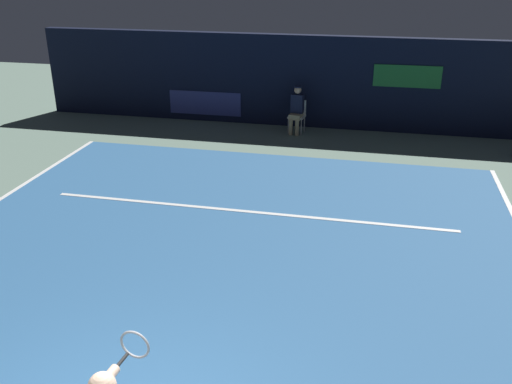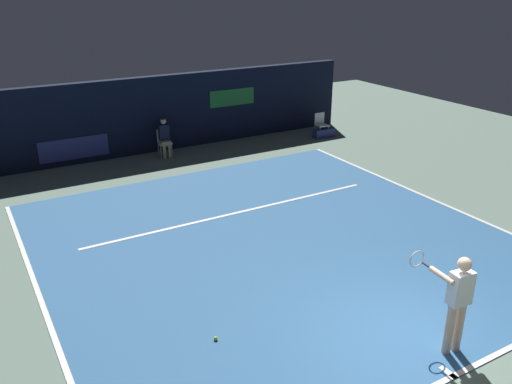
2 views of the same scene
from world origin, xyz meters
name	(u,v)px [view 2 (image 2 of 2)]	position (x,y,z in m)	size (l,w,h in m)	color
ground_plane	(274,242)	(0.00, 4.24, 0.00)	(30.78, 30.78, 0.00)	slate
court_surface	(274,241)	(0.00, 4.24, 0.01)	(10.27, 10.47, 0.01)	#336699
line_baseline	(453,376)	(0.00, -0.95, 0.01)	(10.27, 0.10, 0.01)	white
line_sideline_left	(431,199)	(5.08, 4.24, 0.01)	(0.10, 10.47, 0.01)	white
line_sideline_right	(42,304)	(-5.08, 4.24, 0.01)	(0.10, 10.47, 0.01)	white
line_service	(236,213)	(0.00, 6.07, 0.01)	(8.01, 0.10, 0.01)	white
line_centre_mark	(448,372)	(0.00, -0.85, 0.01)	(0.10, 0.30, 0.01)	white
back_wall	(151,115)	(0.00, 12.26, 1.30)	(15.39, 0.33, 2.60)	black
tennis_player	(457,299)	(0.44, -0.48, 0.99)	(0.54, 0.97, 1.73)	beige
line_judge_on_chair	(165,137)	(0.17, 11.49, 0.69)	(0.49, 0.56, 1.32)	white
courtside_chair_near	(321,123)	(6.24, 10.87, 0.50)	(0.47, 0.45, 0.88)	white
tennis_ball	(216,338)	(-2.75, 1.66, 0.05)	(0.07, 0.07, 0.07)	#CCE033
equipment_bag	(324,133)	(6.25, 10.67, 0.16)	(0.84, 0.32, 0.32)	navy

